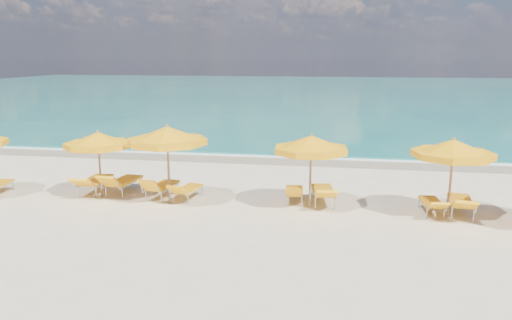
# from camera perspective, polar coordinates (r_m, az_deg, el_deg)

# --- Properties ---
(ground_plane) EXTENTS (120.00, 120.00, 0.00)m
(ground_plane) POSITION_cam_1_polar(r_m,az_deg,el_deg) (15.24, -0.96, -5.58)
(ground_plane) COLOR beige
(ocean) EXTENTS (120.00, 80.00, 0.30)m
(ocean) POSITION_cam_1_polar(r_m,az_deg,el_deg) (62.50, 7.33, 7.71)
(ocean) COLOR #136B60
(ocean) RESTS_ON ground
(wet_sand_band) EXTENTS (120.00, 2.60, 0.01)m
(wet_sand_band) POSITION_cam_1_polar(r_m,az_deg,el_deg) (22.32, 2.57, 0.10)
(wet_sand_band) COLOR tan
(wet_sand_band) RESTS_ON ground
(foam_line) EXTENTS (120.00, 1.20, 0.03)m
(foam_line) POSITION_cam_1_polar(r_m,az_deg,el_deg) (23.10, 2.83, 0.50)
(foam_line) COLOR white
(foam_line) RESTS_ON ground
(whitecap_near) EXTENTS (14.00, 0.36, 0.05)m
(whitecap_near) POSITION_cam_1_polar(r_m,az_deg,el_deg) (32.79, -5.75, 3.89)
(whitecap_near) COLOR white
(whitecap_near) RESTS_ON ground
(whitecap_far) EXTENTS (18.00, 0.30, 0.05)m
(whitecap_far) POSITION_cam_1_polar(r_m,az_deg,el_deg) (38.90, 17.57, 4.67)
(whitecap_far) COLOR white
(whitecap_far) RESTS_ON ground
(umbrella_2) EXTENTS (2.83, 2.83, 2.21)m
(umbrella_2) POSITION_cam_1_polar(r_m,az_deg,el_deg) (16.84, -17.61, 2.15)
(umbrella_2) COLOR #9E764F
(umbrella_2) RESTS_ON ground
(umbrella_3) EXTENTS (2.78, 2.78, 2.51)m
(umbrella_3) POSITION_cam_1_polar(r_m,az_deg,el_deg) (15.56, -10.11, 2.69)
(umbrella_3) COLOR #9E764F
(umbrella_3) RESTS_ON ground
(umbrella_4) EXTENTS (2.87, 2.87, 2.30)m
(umbrella_4) POSITION_cam_1_polar(r_m,az_deg,el_deg) (14.90, 6.30, 1.73)
(umbrella_4) COLOR #9E764F
(umbrella_4) RESTS_ON ground
(umbrella_5) EXTENTS (2.70, 2.70, 2.33)m
(umbrella_5) POSITION_cam_1_polar(r_m,az_deg,el_deg) (15.08, 21.60, 1.15)
(umbrella_5) COLOR #9E764F
(umbrella_5) RESTS_ON ground
(lounger_2_left) EXTENTS (0.78, 2.10, 0.81)m
(lounger_2_left) POSITION_cam_1_polar(r_m,az_deg,el_deg) (17.75, -17.91, -2.80)
(lounger_2_left) COLOR #A5A8AD
(lounger_2_left) RESTS_ON ground
(lounger_2_right) EXTENTS (0.83, 2.04, 0.90)m
(lounger_2_right) POSITION_cam_1_polar(r_m,az_deg,el_deg) (17.39, -14.92, -2.92)
(lounger_2_right) COLOR #A5A8AD
(lounger_2_right) RESTS_ON ground
(lounger_3_left) EXTENTS (0.83, 1.86, 0.86)m
(lounger_3_left) POSITION_cam_1_polar(r_m,az_deg,el_deg) (16.65, -10.71, -3.45)
(lounger_3_left) COLOR #A5A8AD
(lounger_3_left) RESTS_ON ground
(lounger_3_right) EXTENTS (0.78, 1.72, 0.72)m
(lounger_3_right) POSITION_cam_1_polar(r_m,az_deg,el_deg) (16.27, -7.81, -3.80)
(lounger_3_right) COLOR #A5A8AD
(lounger_3_right) RESTS_ON ground
(lounger_4_left) EXTENTS (0.69, 1.65, 0.75)m
(lounger_4_left) POSITION_cam_1_polar(r_m,az_deg,el_deg) (15.93, 4.35, -4.07)
(lounger_4_left) COLOR #A5A8AD
(lounger_4_left) RESTS_ON ground
(lounger_4_right) EXTENTS (0.91, 2.08, 0.79)m
(lounger_4_right) POSITION_cam_1_polar(r_m,az_deg,el_deg) (15.79, 7.67, -4.15)
(lounger_4_right) COLOR #A5A8AD
(lounger_4_right) RESTS_ON ground
(lounger_5_left) EXTENTS (0.64, 1.68, 0.65)m
(lounger_5_left) POSITION_cam_1_polar(r_m,az_deg,el_deg) (15.61, 19.42, -5.11)
(lounger_5_left) COLOR #A5A8AD
(lounger_5_left) RESTS_ON ground
(lounger_5_right) EXTENTS (0.82, 2.03, 0.78)m
(lounger_5_right) POSITION_cam_1_polar(r_m,az_deg,el_deg) (15.78, 22.30, -5.00)
(lounger_5_right) COLOR #A5A8AD
(lounger_5_right) RESTS_ON ground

